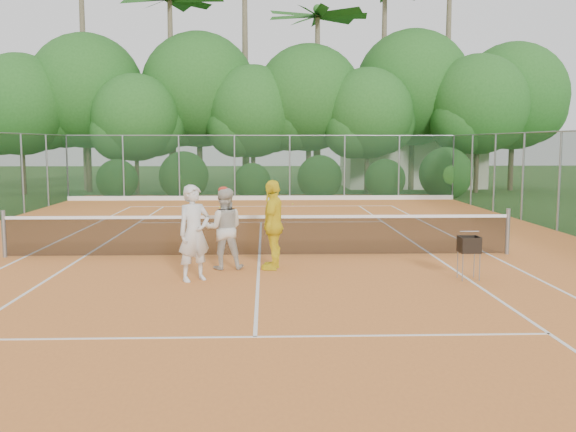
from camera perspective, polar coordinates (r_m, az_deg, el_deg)
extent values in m
plane|color=#284D1B|center=(15.21, -2.56, -3.62)|extent=(120.00, 120.00, 0.00)
cube|color=orange|center=(15.21, -2.56, -3.58)|extent=(18.00, 36.00, 0.02)
cube|color=beige|center=(39.98, 10.81, 4.72)|extent=(8.00, 5.00, 3.00)
cylinder|color=gray|center=(16.30, -23.93, -1.46)|extent=(0.10, 0.10, 1.10)
cylinder|color=gray|center=(16.19, 18.94, -1.31)|extent=(0.10, 0.10, 1.10)
cube|color=black|center=(15.13, -2.57, -1.83)|extent=(11.87, 0.03, 0.86)
cube|color=white|center=(15.07, -2.58, -0.08)|extent=(11.87, 0.04, 0.07)
imported|color=silver|center=(12.45, -8.34, -1.51)|extent=(0.81, 0.76, 1.86)
imported|color=beige|center=(13.57, -5.72, -1.12)|extent=(0.87, 0.69, 1.72)
ellipsoid|color=red|center=(13.49, -5.76, 2.32)|extent=(0.22, 0.22, 0.14)
imported|color=yellow|center=(13.48, -1.33, -0.77)|extent=(0.68, 1.18, 1.89)
cylinder|color=gray|center=(12.82, 15.26, -4.44)|extent=(0.02, 0.02, 0.54)
cylinder|color=gray|center=(13.23, 16.21, -4.14)|extent=(0.02, 0.02, 0.54)
cube|color=black|center=(12.96, 15.80, -2.45)|extent=(0.37, 0.37, 0.31)
sphere|color=gold|center=(26.37, -6.09, 0.78)|extent=(0.07, 0.07, 0.07)
sphere|color=gold|center=(27.70, 0.41, 1.09)|extent=(0.07, 0.07, 0.07)
sphere|color=#BDDB33|center=(25.92, -0.69, 0.72)|extent=(0.07, 0.07, 0.07)
cube|color=white|center=(26.99, -2.33, 0.88)|extent=(11.03, 0.06, 0.01)
cube|color=white|center=(16.22, -22.37, -3.39)|extent=(0.06, 23.77, 0.01)
cube|color=white|center=(16.11, 17.37, -3.25)|extent=(0.06, 23.77, 0.01)
cube|color=white|center=(15.79, -17.67, -3.46)|extent=(0.06, 23.77, 0.01)
cube|color=white|center=(15.71, 12.63, -3.36)|extent=(0.06, 23.77, 0.01)
cube|color=white|center=(21.54, -2.40, -0.56)|extent=(8.23, 0.06, 0.01)
cube|color=white|center=(8.97, -2.95, -10.68)|extent=(8.23, 0.06, 0.01)
cube|color=white|center=(15.21, -2.56, -3.53)|extent=(0.06, 12.80, 0.01)
cube|color=#19381E|center=(29.99, -2.31, 4.31)|extent=(18.00, 0.02, 3.00)
cylinder|color=gray|center=(31.36, -19.03, 4.06)|extent=(0.07, 0.07, 3.00)
cylinder|color=gray|center=(31.27, 14.46, 4.20)|extent=(0.07, 0.07, 3.00)
cylinder|color=gray|center=(31.36, -19.03, 4.06)|extent=(0.07, 0.07, 3.00)
cylinder|color=gray|center=(31.27, 14.46, 4.20)|extent=(0.07, 0.07, 3.00)
cylinder|color=brown|center=(36.26, -22.52, 4.76)|extent=(0.26, 0.26, 3.75)
sphere|color=#22541C|center=(36.31, -22.71, 9.14)|extent=(5.25, 5.25, 5.25)
cylinder|color=brown|center=(36.77, -17.32, 5.49)|extent=(0.30, 0.30, 4.40)
sphere|color=#22541C|center=(36.87, -17.49, 10.55)|extent=(6.16, 6.16, 6.16)
cylinder|color=brown|center=(34.14, -13.29, 4.54)|extent=(0.22, 0.22, 3.20)
sphere|color=#22541C|center=(34.15, -13.39, 8.52)|extent=(4.48, 4.48, 4.48)
cylinder|color=brown|center=(36.16, -7.85, 5.79)|extent=(0.31, 0.31, 4.50)
sphere|color=#22541C|center=(36.27, -7.93, 11.05)|extent=(6.30, 6.30, 6.30)
cylinder|color=brown|center=(34.49, -3.11, 4.97)|extent=(0.24, 0.24, 3.50)
sphere|color=#22541C|center=(34.52, -3.14, 9.28)|extent=(4.90, 4.90, 4.90)
cylinder|color=brown|center=(35.06, 1.83, 5.50)|extent=(0.28, 0.28, 4.10)
sphere|color=#22541C|center=(35.13, 1.85, 10.45)|extent=(5.74, 5.74, 5.74)
cylinder|color=brown|center=(34.21, 7.01, 4.84)|extent=(0.23, 0.23, 3.40)
sphere|color=#22541C|center=(34.23, 7.07, 9.05)|extent=(4.76, 4.76, 4.76)
cylinder|color=brown|center=(37.42, 10.94, 5.87)|extent=(0.32, 0.32, 4.65)
sphere|color=#22541C|center=(37.54, 11.05, 11.13)|extent=(6.51, 6.51, 6.51)
cylinder|color=brown|center=(36.02, 16.42, 5.02)|extent=(0.26, 0.26, 3.80)
sphere|color=#22541C|center=(36.06, 16.56, 9.49)|extent=(5.32, 5.32, 5.32)
cylinder|color=brown|center=(38.36, 19.23, 5.34)|extent=(0.29, 0.29, 4.25)
sphere|color=#22541C|center=(38.45, 19.41, 10.03)|extent=(5.95, 5.95, 5.95)
cone|color=brown|center=(38.53, -17.67, 11.92)|extent=(0.44, 0.44, 13.00)
cone|color=brown|center=(36.45, -10.32, 10.86)|extent=(0.44, 0.44, 11.00)
cone|color=brown|center=(38.29, -3.83, 13.75)|extent=(0.44, 0.44, 15.00)
cone|color=brown|center=(35.66, 2.61, 10.25)|extent=(0.44, 0.44, 10.00)
sphere|color=#22541C|center=(36.30, 2.65, 17.91)|extent=(0.50, 0.50, 0.50)
cone|color=brown|center=(38.24, 8.48, 11.44)|extent=(0.44, 0.44, 12.00)
cone|color=brown|center=(40.21, 13.99, 12.51)|extent=(0.44, 0.44, 14.00)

